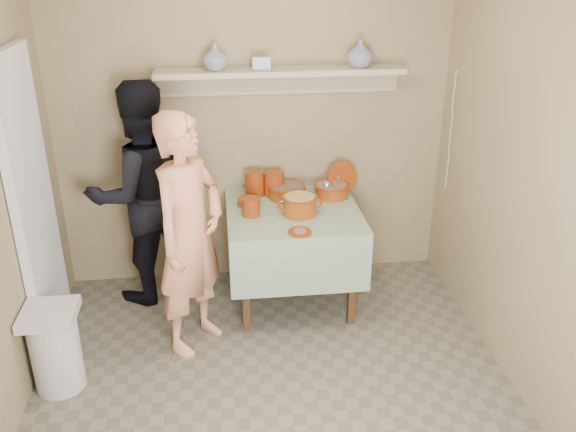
{
  "coord_description": "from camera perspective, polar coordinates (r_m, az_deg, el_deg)",
  "views": [
    {
      "loc": [
        -0.27,
        -2.77,
        2.56
      ],
      "look_at": [
        0.15,
        0.75,
        0.95
      ],
      "focal_mm": 38.0,
      "sensor_mm": 36.0,
      "label": 1
    }
  ],
  "objects": [
    {
      "name": "ground",
      "position": [
        3.78,
        -0.96,
        -18.17
      ],
      "size": [
        3.5,
        3.5,
        0.0
      ],
      "primitive_type": "plane",
      "color": "#6B6454",
      "rests_on": "ground"
    },
    {
      "name": "tile_panel",
      "position": [
        4.21,
        -22.67,
        0.66
      ],
      "size": [
        0.06,
        0.7,
        2.0
      ],
      "primitive_type": "cube",
      "color": "silver",
      "rests_on": "ground"
    },
    {
      "name": "plate_stack_a",
      "position": [
        4.68,
        -3.13,
        3.05
      ],
      "size": [
        0.15,
        0.15,
        0.2
      ],
      "primitive_type": "cylinder",
      "color": "maroon",
      "rests_on": "serving_table"
    },
    {
      "name": "plate_stack_b",
      "position": [
        4.68,
        -1.3,
        3.02
      ],
      "size": [
        0.16,
        0.16,
        0.19
      ],
      "primitive_type": "cylinder",
      "color": "maroon",
      "rests_on": "serving_table"
    },
    {
      "name": "bowl_stack",
      "position": [
        4.35,
        -3.48,
        0.86
      ],
      "size": [
        0.13,
        0.13,
        0.13
      ],
      "primitive_type": "cylinder",
      "color": "maroon",
      "rests_on": "serving_table"
    },
    {
      "name": "empty_bowl",
      "position": [
        4.54,
        -3.68,
        1.36
      ],
      "size": [
        0.17,
        0.17,
        0.05
      ],
      "primitive_type": "cylinder",
      "color": "maroon",
      "rests_on": "serving_table"
    },
    {
      "name": "propped_lid",
      "position": [
        4.75,
        5.11,
        3.59
      ],
      "size": [
        0.28,
        0.19,
        0.25
      ],
      "primitive_type": "cylinder",
      "rotation": [
        1.2,
        0.0,
        0.34
      ],
      "color": "maroon",
      "rests_on": "serving_table"
    },
    {
      "name": "vase_right",
      "position": [
        4.56,
        6.77,
        14.89
      ],
      "size": [
        0.21,
        0.21,
        0.2
      ],
      "primitive_type": "imported",
      "rotation": [
        0.0,
        0.0,
        0.1
      ],
      "color": "navy",
      "rests_on": "wall_shelf"
    },
    {
      "name": "vase_left",
      "position": [
        4.44,
        -6.83,
        14.57
      ],
      "size": [
        0.25,
        0.25,
        0.19
      ],
      "primitive_type": "imported",
      "rotation": [
        0.0,
        0.0,
        0.77
      ],
      "color": "navy",
      "rests_on": "wall_shelf"
    },
    {
      "name": "ceramic_box",
      "position": [
        4.47,
        -2.51,
        14.13
      ],
      "size": [
        0.13,
        0.09,
        0.09
      ],
      "primitive_type": "cube",
      "rotation": [
        0.0,
        0.0,
        -0.02
      ],
      "color": "navy",
      "rests_on": "wall_shelf"
    },
    {
      "name": "person_cook",
      "position": [
        3.99,
        -9.18,
        -1.81
      ],
      "size": [
        0.67,
        0.72,
        1.64
      ],
      "primitive_type": "imported",
      "rotation": [
        0.0,
        0.0,
        0.94
      ],
      "color": "tan",
      "rests_on": "ground"
    },
    {
      "name": "person_helper",
      "position": [
        4.63,
        -13.47,
        2.01
      ],
      "size": [
        1.01,
        0.92,
        1.69
      ],
      "primitive_type": "imported",
      "rotation": [
        0.0,
        0.0,
        -2.73
      ],
      "color": "black",
      "rests_on": "ground"
    },
    {
      "name": "room_shell",
      "position": [
        2.94,
        -1.17,
        5.58
      ],
      "size": [
        3.04,
        3.54,
        2.62
      ],
      "color": "#96835C",
      "rests_on": "ground"
    },
    {
      "name": "serving_table",
      "position": [
        4.52,
        0.46,
        -0.74
      ],
      "size": [
        0.97,
        0.97,
        0.76
      ],
      "color": "#4C2D16",
      "rests_on": "ground"
    },
    {
      "name": "cazuela_meat_a",
      "position": [
        4.65,
        -0.11,
        2.4
      ],
      "size": [
        0.3,
        0.3,
        0.1
      ],
      "color": "maroon",
      "rests_on": "serving_table"
    },
    {
      "name": "cazuela_meat_b",
      "position": [
        4.68,
        4.12,
        2.51
      ],
      "size": [
        0.28,
        0.28,
        0.1
      ],
      "color": "maroon",
      "rests_on": "serving_table"
    },
    {
      "name": "ladle",
      "position": [
        4.62,
        3.7,
        2.92
      ],
      "size": [
        0.08,
        0.26,
        0.19
      ],
      "color": "silver",
      "rests_on": "cazuela_meat_b"
    },
    {
      "name": "cazuela_rice",
      "position": [
        4.35,
        1.11,
        1.16
      ],
      "size": [
        0.33,
        0.25,
        0.14
      ],
      "color": "maroon",
      "rests_on": "serving_table"
    },
    {
      "name": "front_plate",
      "position": [
        4.09,
        1.11,
        -1.5
      ],
      "size": [
        0.16,
        0.16,
        0.03
      ],
      "color": "maroon",
      "rests_on": "serving_table"
    },
    {
      "name": "wall_shelf",
      "position": [
        4.54,
        -0.74,
        13.13
      ],
      "size": [
        1.8,
        0.25,
        0.21
      ],
      "color": "tan",
      "rests_on": "room_shell"
    },
    {
      "name": "trash_bin",
      "position": [
        4.07,
        -20.95,
        -11.47
      ],
      "size": [
        0.32,
        0.32,
        0.56
      ],
      "color": "silver",
      "rests_on": "ground"
    },
    {
      "name": "electrical_cord",
      "position": [
        4.78,
        14.98,
        7.66
      ],
      "size": [
        0.01,
        0.05,
        0.9
      ],
      "color": "silver",
      "rests_on": "wall_shelf"
    }
  ]
}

